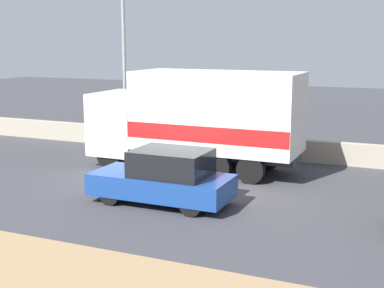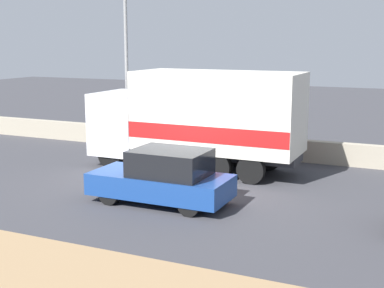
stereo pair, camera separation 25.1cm
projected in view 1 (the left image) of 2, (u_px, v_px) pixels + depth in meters
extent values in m
plane|color=#38383D|center=(178.00, 194.00, 15.89)|extent=(80.00, 80.00, 0.00)
cube|color=#A39984|center=(241.00, 145.00, 21.10)|extent=(60.00, 0.35, 0.82)
cylinder|color=gray|center=(124.00, 72.00, 21.57)|extent=(0.14, 0.14, 6.46)
cube|color=silver|center=(123.00, 122.00, 19.78)|extent=(1.76, 2.45, 2.22)
cube|color=black|center=(103.00, 109.00, 20.03)|extent=(0.06, 2.08, 0.98)
cube|color=#2D2D33|center=(217.00, 153.00, 18.48)|extent=(5.66, 1.32, 0.25)
cube|color=silver|center=(217.00, 111.00, 18.20)|extent=(5.66, 2.40, 2.67)
cube|color=red|center=(217.00, 129.00, 18.32)|extent=(5.63, 2.42, 0.53)
cylinder|color=black|center=(109.00, 156.00, 19.05)|extent=(0.90, 0.28, 0.90)
cylinder|color=black|center=(138.00, 145.00, 20.90)|extent=(0.90, 0.28, 0.90)
cylinder|color=black|center=(251.00, 170.00, 16.98)|extent=(0.90, 0.28, 0.90)
cylinder|color=black|center=(268.00, 157.00, 18.84)|extent=(0.90, 0.28, 0.90)
cylinder|color=black|center=(217.00, 166.00, 17.43)|extent=(0.90, 0.28, 0.90)
cylinder|color=black|center=(238.00, 154.00, 19.28)|extent=(0.90, 0.28, 0.90)
cube|color=navy|center=(161.00, 185.00, 14.90)|extent=(3.94, 1.70, 0.61)
cube|color=black|center=(171.00, 163.00, 14.65)|extent=(2.05, 1.57, 0.71)
cylinder|color=black|center=(110.00, 194.00, 14.77)|extent=(0.60, 0.20, 0.60)
cylinder|color=black|center=(136.00, 182.00, 16.09)|extent=(0.60, 0.20, 0.60)
cylinder|color=black|center=(191.00, 205.00, 13.81)|extent=(0.60, 0.20, 0.60)
cylinder|color=black|center=(212.00, 191.00, 15.13)|extent=(0.60, 0.20, 0.60)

